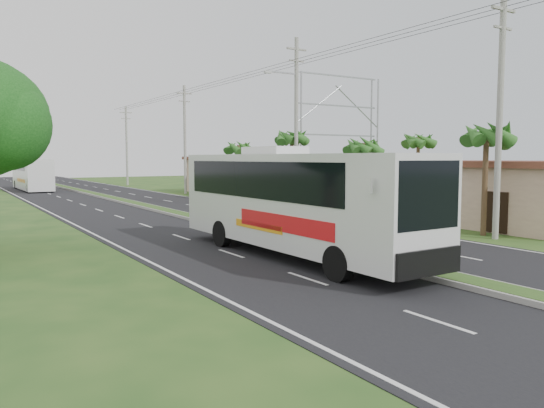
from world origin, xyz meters
TOP-DOWN VIEW (x-y plane):
  - ground at (0.00, 0.00)m, footprint 180.00×180.00m
  - road_asphalt at (0.00, 20.00)m, footprint 14.00×160.00m
  - median_strip at (0.00, 20.00)m, footprint 1.20×160.00m
  - lane_edge_left at (-6.70, 20.00)m, footprint 0.12×160.00m
  - lane_edge_right at (6.70, 20.00)m, footprint 0.12×160.00m
  - shop_near at (14.00, 6.00)m, footprint 8.60×12.60m
  - shop_mid at (14.00, 22.00)m, footprint 7.60×10.60m
  - shop_far at (14.00, 36.00)m, footprint 8.60×11.60m
  - palm_verge_a at (9.00, 3.00)m, footprint 2.40×2.40m
  - palm_verge_b at (9.40, 12.00)m, footprint 2.40×2.40m
  - palm_verge_c at (8.80, 19.00)m, footprint 2.40×2.40m
  - palm_verge_d at (9.30, 28.00)m, footprint 2.40×2.40m
  - palm_behind_shop at (17.50, 15.00)m, footprint 2.40×2.40m
  - utility_pole_a at (8.50, 2.00)m, footprint 1.60×0.28m
  - utility_pole_b at (8.47, 18.00)m, footprint 3.20×0.28m
  - utility_pole_c at (8.50, 38.00)m, footprint 1.60×0.28m
  - utility_pole_d at (8.50, 58.00)m, footprint 1.60×0.28m
  - billboard_lattice at (22.00, 30.00)m, footprint 10.18×1.18m
  - coach_bus_main at (-1.80, 3.34)m, footprint 2.89×12.79m
  - coach_bus_far at (-4.05, 52.46)m, footprint 2.78×12.14m
  - motorcyclist at (0.54, 4.97)m, footprint 1.79×0.69m

SIDE VIEW (x-z plane):
  - ground at x=0.00m, z-range 0.00..0.00m
  - lane_edge_left at x=-6.70m, z-range 0.00..0.00m
  - lane_edge_right at x=6.70m, z-range 0.00..0.00m
  - road_asphalt at x=0.00m, z-range 0.00..0.02m
  - median_strip at x=0.00m, z-range 0.01..0.20m
  - motorcyclist at x=0.54m, z-range -0.32..2.07m
  - shop_near at x=14.00m, z-range 0.02..3.54m
  - shop_mid at x=14.00m, z-range 0.02..3.69m
  - shop_far at x=14.00m, z-range 0.02..3.84m
  - coach_bus_far at x=-4.05m, z-range 0.24..3.76m
  - coach_bus_main at x=-1.80m, z-range 0.21..4.32m
  - palm_verge_b at x=9.40m, z-range 1.83..6.88m
  - palm_verge_d at x=9.30m, z-range 1.92..7.17m
  - palm_verge_a at x=9.00m, z-range 2.02..7.47m
  - palm_behind_shop at x=17.50m, z-range 2.11..7.76m
  - palm_verge_c at x=8.80m, z-range 2.20..8.05m
  - utility_pole_d at x=8.50m, z-range 0.17..10.67m
  - utility_pole_a at x=8.50m, z-range 0.17..11.17m
  - utility_pole_c at x=8.50m, z-range 0.17..11.17m
  - utility_pole_b at x=8.47m, z-range 0.26..12.26m
  - billboard_lattice at x=22.00m, z-range 0.79..12.86m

